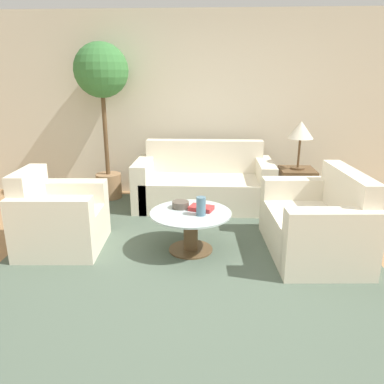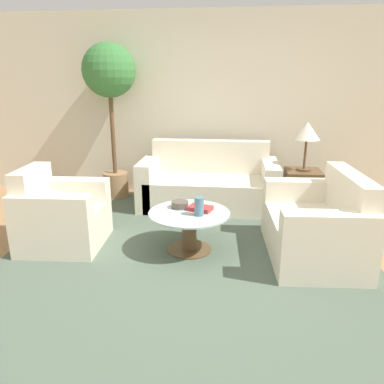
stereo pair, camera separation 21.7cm
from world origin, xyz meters
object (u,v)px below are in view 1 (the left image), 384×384
object	(u,v)px
potted_plant	(102,84)
book_stack	(201,208)
coffee_table	(191,226)
loveseat	(319,226)
sofa_main	(204,185)
armchair	(57,221)
vase	(201,206)
table_lamp	(301,132)
bowl	(181,205)

from	to	relation	value
potted_plant	book_stack	distance (m)	2.45
coffee_table	book_stack	bearing A→B (deg)	32.22
loveseat	coffee_table	world-z (taller)	loveseat
sofa_main	coffee_table	world-z (taller)	sofa_main
armchair	vase	size ratio (longest dim) A/B	4.58
potted_plant	armchair	bearing A→B (deg)	-92.64
sofa_main	vase	world-z (taller)	sofa_main
vase	book_stack	bearing A→B (deg)	90.48
potted_plant	loveseat	bearing A→B (deg)	-32.97
sofa_main	table_lamp	world-z (taller)	table_lamp
sofa_main	potted_plant	xyz separation A→B (m)	(-1.39, 0.25, 1.33)
sofa_main	loveseat	size ratio (longest dim) A/B	1.43
coffee_table	book_stack	world-z (taller)	book_stack
loveseat	vase	distance (m)	1.20
armchair	loveseat	bearing A→B (deg)	-92.22
loveseat	potted_plant	xyz separation A→B (m)	(-2.57, 1.67, 1.32)
table_lamp	bowl	distance (m)	1.97
potted_plant	book_stack	bearing A→B (deg)	-49.43
sofa_main	armchair	size ratio (longest dim) A/B	2.17
armchair	bowl	distance (m)	1.28
armchair	loveseat	size ratio (longest dim) A/B	0.66
armchair	bowl	bearing A→B (deg)	-87.21
potted_plant	bowl	xyz separation A→B (m)	(1.18, -1.57, -1.16)
armchair	coffee_table	distance (m)	1.37
loveseat	table_lamp	distance (m)	1.50
sofa_main	armchair	world-z (taller)	sofa_main
coffee_table	potted_plant	xyz separation A→B (m)	(-1.29, 1.70, 1.34)
loveseat	bowl	world-z (taller)	loveseat
sofa_main	vase	distance (m)	1.54
coffee_table	table_lamp	bearing A→B (deg)	45.04
bowl	book_stack	bearing A→B (deg)	-15.23
sofa_main	armchair	distance (m)	2.07
table_lamp	book_stack	world-z (taller)	table_lamp
sofa_main	bowl	xyz separation A→B (m)	(-0.21, -1.33, 0.17)
table_lamp	potted_plant	size ratio (longest dim) A/B	0.29
loveseat	bowl	size ratio (longest dim) A/B	7.39
vase	bowl	distance (m)	0.30
armchair	loveseat	distance (m)	2.65
armchair	vase	xyz separation A→B (m)	(1.48, -0.08, 0.22)
armchair	table_lamp	bearing A→B (deg)	-66.63
loveseat	bowl	bearing A→B (deg)	-97.19
potted_plant	bowl	distance (m)	2.29
bowl	sofa_main	bearing A→B (deg)	81.01
vase	bowl	size ratio (longest dim) A/B	1.06
loveseat	potted_plant	bearing A→B (deg)	-126.22
vase	book_stack	xyz separation A→B (m)	(-0.00, 0.14, -0.07)
armchair	bowl	xyz separation A→B (m)	(1.26, 0.12, 0.16)
coffee_table	table_lamp	size ratio (longest dim) A/B	1.32
bowl	book_stack	xyz separation A→B (m)	(0.21, -0.06, -0.01)
sofa_main	bowl	bearing A→B (deg)	-98.99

